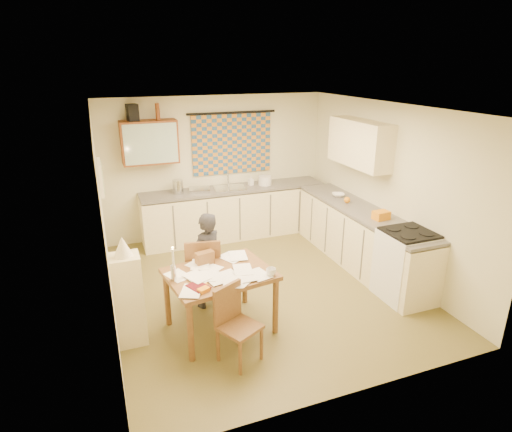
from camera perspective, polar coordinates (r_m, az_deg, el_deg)
name	(u,v)px	position (r m, az deg, el deg)	size (l,w,h in m)	color
floor	(261,287)	(6.20, 0.72, -9.50)	(4.00, 4.50, 0.02)	brown
ceiling	(262,107)	(5.43, 0.84, 14.36)	(4.00, 4.50, 0.02)	white
wall_back	(216,167)	(7.76, -5.37, 6.53)	(4.00, 0.02, 2.50)	beige
wall_front	(357,280)	(3.84, 13.30, -8.37)	(4.00, 0.02, 2.50)	beige
wall_left	(103,223)	(5.34, -19.76, -0.86)	(0.02, 4.50, 2.50)	beige
wall_right	(387,189)	(6.66, 17.12, 3.47)	(0.02, 4.50, 2.50)	beige
window_blind	(232,144)	(7.72, -3.21, 9.55)	(1.45, 0.03, 1.05)	navy
curtain_rod	(232,113)	(7.62, -3.24, 13.59)	(0.04, 0.04, 1.60)	black
wall_cabinet	(150,142)	(7.26, -14.01, 9.54)	(0.90, 0.34, 0.70)	#612D11
wall_cabinet_glass	(151,144)	(7.09, -13.83, 9.32)	(0.84, 0.02, 0.64)	#99B2A5
upper_cabinet_right	(360,143)	(6.86, 13.64, 9.41)	(0.34, 1.30, 0.70)	beige
framed_print	(100,177)	(5.59, -20.03, 4.88)	(0.04, 0.50, 0.40)	beige
print_canvas	(103,177)	(5.59, -19.78, 4.91)	(0.01, 0.42, 0.32)	beige
counter_back	(235,213)	(7.76, -2.87, 0.45)	(3.30, 0.62, 0.92)	beige
counter_right	(360,238)	(6.85, 13.67, -2.84)	(0.62, 2.95, 0.92)	beige
stove	(405,265)	(6.07, 19.29, -6.19)	(0.62, 0.62, 0.96)	white
sink	(230,190)	(7.61, -3.49, 3.42)	(0.55, 0.45, 0.10)	silver
tap	(228,178)	(7.73, -3.76, 5.07)	(0.03, 0.03, 0.28)	silver
dish_rack	(199,190)	(7.45, -7.56, 3.49)	(0.35, 0.30, 0.06)	silver
kettle	(178,187)	(7.36, -10.37, 3.85)	(0.18, 0.18, 0.24)	silver
mixing_bowl	(265,180)	(7.79, 1.20, 4.77)	(0.24, 0.24, 0.16)	white
soap_bottle	(251,181)	(7.75, -0.68, 4.74)	(0.10, 0.10, 0.18)	white
bowl	(338,195)	(7.24, 10.90, 2.77)	(0.27, 0.27, 0.05)	white
orange_bag	(381,215)	(6.32, 16.35, 0.10)	(0.22, 0.16, 0.12)	orange
fruit_orange	(347,200)	(6.93, 12.05, 2.11)	(0.10, 0.10, 0.10)	orange
speaker	(132,113)	(7.17, -16.17, 13.11)	(0.16, 0.20, 0.26)	black
bottle_green	(136,112)	(7.18, -15.68, 13.16)	(0.07, 0.07, 0.26)	#195926
bottle_brown	(158,112)	(7.22, -12.99, 13.42)	(0.07, 0.07, 0.26)	#612D11
dining_table	(221,300)	(5.16, -4.75, -11.15)	(1.29, 1.06, 0.75)	brown
chair_far	(204,284)	(5.69, -7.00, -8.99)	(0.51, 0.51, 0.97)	brown
chair_near	(239,338)	(4.73, -2.35, -16.01)	(0.52, 0.52, 0.85)	brown
person	(207,260)	(5.53, -6.55, -5.91)	(0.56, 0.49, 1.28)	black
shelf_stand	(129,300)	(5.04, -16.61, -10.66)	(0.32, 0.30, 1.08)	beige
lampshade	(123,246)	(4.76, -17.37, -3.89)	(0.20, 0.20, 0.22)	beige
letter_rack	(205,258)	(5.15, -6.85, -5.60)	(0.22, 0.10, 0.16)	brown
mug	(271,272)	(4.88, 2.02, -7.45)	(0.15, 0.15, 0.09)	white
magazine	(192,290)	(4.63, -8.58, -9.74)	(0.26, 0.29, 0.02)	maroon
book	(191,282)	(4.79, -8.60, -8.71)	(0.20, 0.25, 0.02)	orange
orange_box	(204,290)	(4.60, -7.01, -9.75)	(0.12, 0.08, 0.04)	orange
eyeglasses	(243,279)	(4.81, -1.70, -8.35)	(0.13, 0.04, 0.02)	black
candle_holder	(174,273)	(4.84, -10.94, -7.44)	(0.06, 0.06, 0.18)	silver
candle	(173,258)	(4.71, -10.99, -5.57)	(0.02, 0.02, 0.22)	white
candle_flame	(172,248)	(4.66, -11.07, -4.19)	(0.02, 0.02, 0.02)	#FFCC66
papers	(219,273)	(4.94, -5.02, -7.54)	(1.15, 1.00, 0.03)	white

